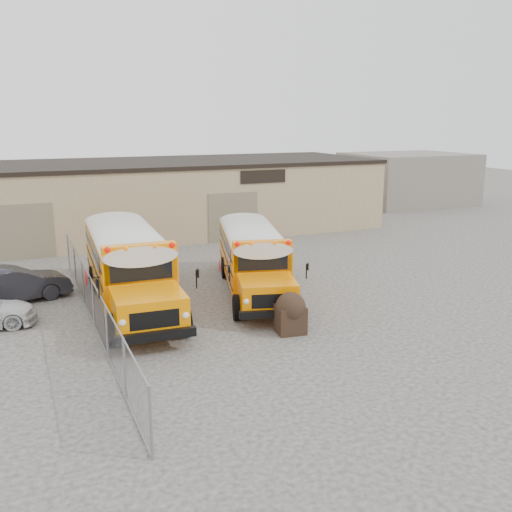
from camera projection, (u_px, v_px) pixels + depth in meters
name	position (u px, v px, depth m)	size (l,w,h in m)	color
ground	(280.00, 331.00, 20.30)	(120.00, 120.00, 0.00)	#363431
warehouse	(149.00, 196.00, 37.60)	(30.20, 10.20, 4.67)	tan
chainlink_fence	(93.00, 304.00, 20.47)	(0.07, 18.07, 1.81)	gray
distant_building_right	(407.00, 179.00, 50.43)	(10.00, 8.00, 4.40)	gray
school_bus_left	(110.00, 231.00, 29.02)	(3.53, 10.86, 3.14)	#FD8800
school_bus_right	(240.00, 228.00, 30.65)	(4.82, 9.85, 2.81)	orange
tarp_bundle	(290.00, 312.00, 20.01)	(1.09, 1.08, 1.47)	black
car_dark	(13.00, 285.00, 23.38)	(1.56, 4.48, 1.47)	black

